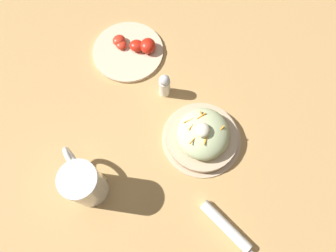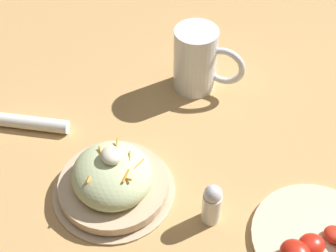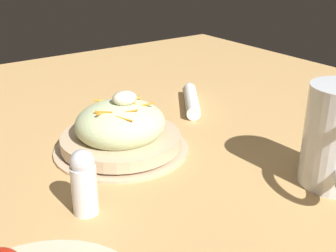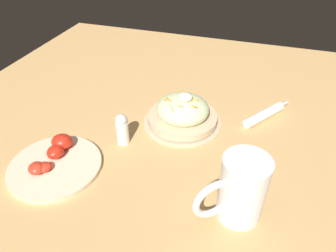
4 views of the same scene
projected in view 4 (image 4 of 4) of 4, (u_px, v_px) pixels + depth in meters
name	position (u px, v px, depth m)	size (l,w,h in m)	color
ground_plane	(176.00, 136.00, 0.82)	(1.43, 1.43, 0.00)	tan
salad_plate	(184.00, 114.00, 0.85)	(0.22, 0.22, 0.10)	#D1B28E
beer_mug	(240.00, 192.00, 0.59)	(0.13, 0.12, 0.14)	white
napkin_roll	(264.00, 115.00, 0.88)	(0.12, 0.16, 0.03)	white
tomato_plate	(55.00, 162.00, 0.73)	(0.22, 0.22, 0.05)	beige
salt_shaker	(122.00, 129.00, 0.78)	(0.03, 0.03, 0.09)	white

